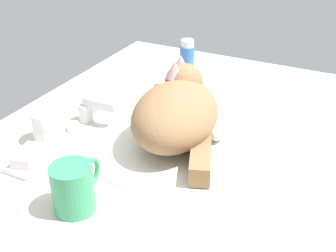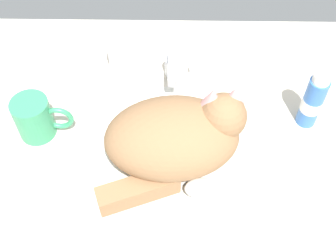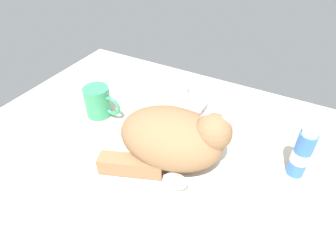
% 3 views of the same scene
% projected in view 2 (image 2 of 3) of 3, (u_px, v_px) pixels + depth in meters
% --- Properties ---
extents(ground_plane, '(1.10, 0.83, 0.03)m').
position_uv_depth(ground_plane, '(173.00, 163.00, 0.86)').
color(ground_plane, beige).
extents(sink_basin, '(0.37, 0.37, 0.01)m').
position_uv_depth(sink_basin, '(174.00, 158.00, 0.84)').
color(sink_basin, silver).
rests_on(sink_basin, ground_plane).
extents(faucet, '(0.13, 0.10, 0.06)m').
position_uv_depth(faucet, '(174.00, 68.00, 0.96)').
color(faucet, silver).
rests_on(faucet, ground_plane).
extents(cat, '(0.27, 0.23, 0.15)m').
position_uv_depth(cat, '(180.00, 137.00, 0.79)').
color(cat, '#936B47').
rests_on(cat, sink_basin).
extents(coffee_mug, '(0.11, 0.07, 0.09)m').
position_uv_depth(coffee_mug, '(37.00, 118.00, 0.85)').
color(coffee_mug, '#389966').
rests_on(coffee_mug, ground_plane).
extents(rinse_cup, '(0.07, 0.07, 0.07)m').
position_uv_depth(rinse_cup, '(125.00, 55.00, 0.97)').
color(rinse_cup, white).
rests_on(rinse_cup, ground_plane).
extents(soap_dish, '(0.09, 0.06, 0.01)m').
position_uv_depth(soap_dish, '(84.00, 73.00, 0.98)').
color(soap_dish, white).
rests_on(soap_dish, ground_plane).
extents(soap_bar, '(0.08, 0.05, 0.02)m').
position_uv_depth(soap_bar, '(83.00, 67.00, 0.96)').
color(soap_bar, silver).
rests_on(soap_bar, soap_dish).
extents(toothpaste_bottle, '(0.04, 0.04, 0.14)m').
position_uv_depth(toothpaste_bottle, '(315.00, 101.00, 0.85)').
color(toothpaste_bottle, '#3870C6').
rests_on(toothpaste_bottle, ground_plane).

